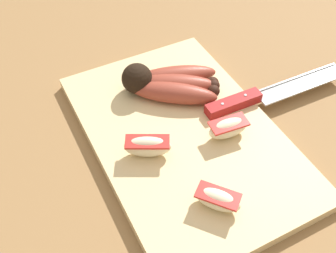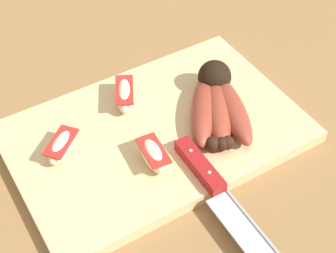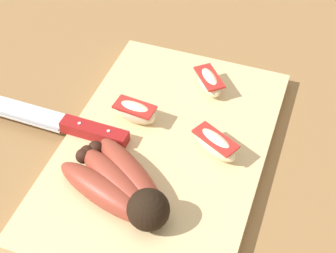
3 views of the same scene
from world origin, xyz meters
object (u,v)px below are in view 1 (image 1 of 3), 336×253
at_px(banana_bunch, 168,83).
at_px(chefs_knife, 259,97).
at_px(apple_wedge_far, 148,146).
at_px(apple_wedge_near, 228,128).
at_px(apple_wedge_middle, 218,199).

bearing_deg(banana_bunch, chefs_knife, -124.97).
bearing_deg(apple_wedge_far, banana_bunch, -39.56).
xyz_separation_m(banana_bunch, chefs_knife, (-0.09, -0.13, -0.01)).
relative_size(apple_wedge_near, apple_wedge_middle, 1.01).
distance_m(apple_wedge_near, apple_wedge_middle, 0.13).
relative_size(apple_wedge_near, apple_wedge_far, 0.90).
relative_size(chefs_knife, apple_wedge_middle, 4.24).
xyz_separation_m(apple_wedge_middle, apple_wedge_far, (0.12, 0.04, 0.00)).
relative_size(chefs_knife, apple_wedge_far, 3.75).
height_order(apple_wedge_near, apple_wedge_middle, apple_wedge_near).
distance_m(banana_bunch, apple_wedge_middle, 0.24).
xyz_separation_m(banana_bunch, apple_wedge_near, (-0.13, -0.04, -0.00)).
height_order(chefs_knife, apple_wedge_middle, apple_wedge_middle).
xyz_separation_m(chefs_knife, apple_wedge_near, (-0.04, 0.09, 0.01)).
xyz_separation_m(chefs_knife, apple_wedge_middle, (-0.14, 0.17, 0.01)).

